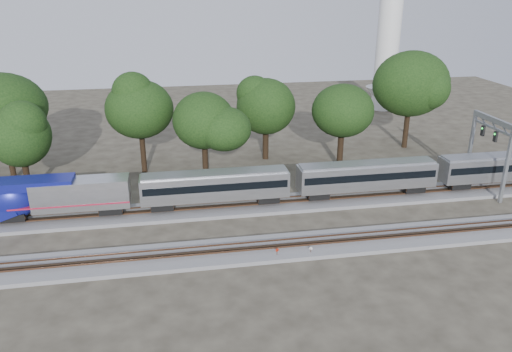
{
  "coord_description": "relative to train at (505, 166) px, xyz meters",
  "views": [
    {
      "loc": [
        -3.31,
        -45.15,
        23.98
      ],
      "look_at": [
        5.5,
        5.0,
        4.22
      ],
      "focal_mm": 35.0,
      "sensor_mm": 36.0,
      "label": 1
    }
  ],
  "objects": [
    {
      "name": "tree_3",
      "position": [
        -43.86,
        13.74,
        5.66
      ],
      "size": [
        8.88,
        8.88,
        12.52
      ],
      "color": "black",
      "rests_on": "ground"
    },
    {
      "name": "tree_1",
      "position": [
        -60.64,
        14.17,
        6.42
      ],
      "size": [
        9.64,
        9.64,
        13.59
      ],
      "color": "black",
      "rests_on": "ground"
    },
    {
      "name": "tree_7",
      "position": [
        -4.24,
        18.05,
        6.84
      ],
      "size": [
        10.07,
        10.07,
        14.19
      ],
      "color": "black",
      "rests_on": "ground"
    },
    {
      "name": "track_far",
      "position": [
        -36.62,
        -0.0,
        -2.85
      ],
      "size": [
        160.0,
        5.0,
        0.73
      ],
      "color": "slate",
      "rests_on": "ground"
    },
    {
      "name": "switch_stand_white",
      "position": [
        -27.77,
        -11.63,
        -2.46
      ],
      "size": [
        0.28,
        0.14,
        0.94
      ],
      "rotation": [
        0.0,
        0.0,
        -0.39
      ],
      "color": "#512D19",
      "rests_on": "ground"
    },
    {
      "name": "switch_stand_red",
      "position": [
        -30.99,
        -11.58,
        -2.39
      ],
      "size": [
        0.33,
        0.13,
        1.05
      ],
      "rotation": [
        0.0,
        0.0,
        0.3
      ],
      "color": "#512D19",
      "rests_on": "ground"
    },
    {
      "name": "tree_4",
      "position": [
        -35.93,
        9.22,
        4.96
      ],
      "size": [
        8.17,
        8.17,
        11.52
      ],
      "color": "black",
      "rests_on": "ground"
    },
    {
      "name": "tree_6",
      "position": [
        -17.16,
        11.24,
        4.93
      ],
      "size": [
        8.14,
        8.14,
        11.48
      ],
      "color": "black",
      "rests_on": "ground"
    },
    {
      "name": "ground",
      "position": [
        -36.62,
        -6.0,
        -3.06
      ],
      "size": [
        160.0,
        160.0,
        0.0
      ],
      "primitive_type": "plane",
      "color": "#383328",
      "rests_on": "ground"
    },
    {
      "name": "track_near",
      "position": [
        -36.62,
        -10.0,
        -2.85
      ],
      "size": [
        160.0,
        5.0,
        0.73
      ],
      "color": "slate",
      "rests_on": "ground"
    },
    {
      "name": "tree_5",
      "position": [
        -26.65,
        16.46,
        4.68
      ],
      "size": [
        7.89,
        7.89,
        11.12
      ],
      "color": "black",
      "rests_on": "ground"
    },
    {
      "name": "tree_2",
      "position": [
        -57.44,
        8.64,
        4.25
      ],
      "size": [
        7.44,
        7.44,
        10.5
      ],
      "color": "black",
      "rests_on": "ground"
    },
    {
      "name": "signal_gantry",
      "position": [
        -2.63,
        -0.0,
        3.71
      ],
      "size": [
        0.64,
        7.64,
        9.29
      ],
      "color": "gray",
      "rests_on": "ground"
    },
    {
      "name": "switch_lever",
      "position": [
        -28.27,
        -11.45,
        -2.91
      ],
      "size": [
        0.54,
        0.36,
        0.3
      ],
      "primitive_type": "cube",
      "rotation": [
        0.0,
        0.0,
        -0.14
      ],
      "color": "#512D19",
      "rests_on": "ground"
    },
    {
      "name": "train",
      "position": [
        0.0,
        0.0,
        0.0
      ],
      "size": [
        120.63,
        2.93,
        4.32
      ],
      "color": "silver",
      "rests_on": "ground"
    }
  ]
}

